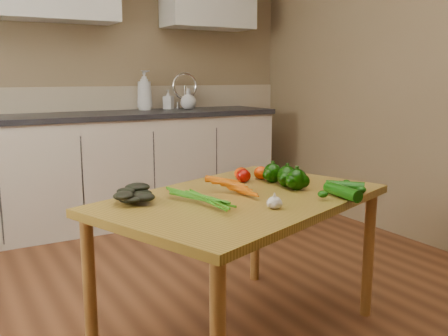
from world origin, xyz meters
TOP-DOWN VIEW (x-y plane):
  - room at (0.00, 0.17)m, footprint 4.04×5.04m
  - counter_run at (0.21, 2.19)m, footprint 2.84×0.64m
  - table at (0.17, 0.10)m, footprint 1.45×1.18m
  - soap_bottle_a at (0.59, 2.34)m, footprint 0.17×0.17m
  - soap_bottle_b at (0.82, 2.36)m, footprint 0.11×0.11m
  - soap_bottle_c at (0.97, 2.27)m, footprint 0.20×0.20m
  - carrot_bunch at (0.09, 0.12)m, footprint 0.28×0.25m
  - leafy_greens at (-0.30, 0.21)m, footprint 0.18×0.16m
  - garlic_bulb at (0.17, -0.14)m, footprint 0.06×0.06m
  - pepper_a at (0.46, 0.15)m, footprint 0.10×0.10m
  - pepper_b at (0.45, 0.27)m, footprint 0.09×0.09m
  - pepper_c at (0.45, 0.08)m, footprint 0.10×0.10m
  - tomato_a at (0.33, 0.34)m, footprint 0.07×0.07m
  - tomato_b at (0.35, 0.39)m, footprint 0.07×0.07m
  - tomato_c at (0.44, 0.36)m, footprint 0.07×0.07m
  - zucchini_a at (0.62, -0.07)m, footprint 0.15×0.16m
  - zucchini_b at (0.53, -0.15)m, footprint 0.07×0.21m

SIDE VIEW (x-z plane):
  - counter_run at x=0.21m, z-range -0.11..1.03m
  - table at x=0.17m, z-range 0.26..0.93m
  - garlic_bulb at x=0.17m, z-range 0.67..0.72m
  - zucchini_a at x=0.62m, z-range 0.67..0.72m
  - zucchini_b at x=0.53m, z-range 0.67..0.73m
  - carrot_bunch at x=0.09m, z-range 0.67..0.73m
  - tomato_b at x=0.35m, z-range 0.67..0.74m
  - tomato_a at x=0.33m, z-range 0.67..0.74m
  - tomato_c at x=0.44m, z-range 0.67..0.74m
  - leafy_greens at x=-0.30m, z-range 0.67..0.76m
  - pepper_b at x=0.45m, z-range 0.67..0.76m
  - pepper_c at x=0.45m, z-range 0.67..0.77m
  - pepper_a at x=0.46m, z-range 0.67..0.77m
  - soap_bottle_b at x=0.82m, z-range 0.90..1.07m
  - soap_bottle_c at x=0.97m, z-range 0.90..1.08m
  - soap_bottle_a at x=0.59m, z-range 0.90..1.23m
  - room at x=0.00m, z-range -0.07..2.57m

